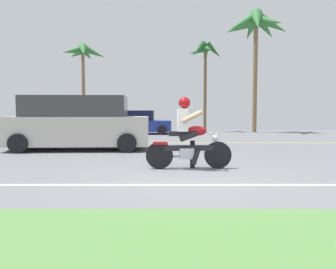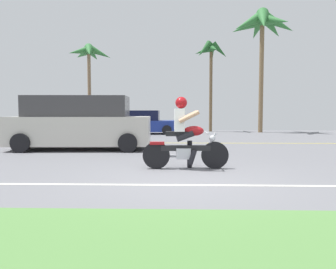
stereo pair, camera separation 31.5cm
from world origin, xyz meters
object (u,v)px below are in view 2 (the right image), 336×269
Objects in this scene: motorcyclist at (185,138)px; suv_nearby at (80,124)px; parked_car_0 at (58,122)px; palm_tree_1 at (263,27)px; palm_tree_0 at (89,56)px; palm_tree_2 at (211,56)px; parked_car_1 at (143,123)px.

suv_nearby is (-3.67, 3.99, 0.21)m from motorcyclist.
parked_car_0 is 13.90m from palm_tree_1.
motorcyclist is 0.52× the size of parked_car_0.
palm_tree_0 is at bearing 102.70° from suv_nearby.
palm_tree_2 is at bearing 9.95° from palm_tree_0.
palm_tree_1 reaches higher than palm_tree_0.
suv_nearby is 13.13m from palm_tree_2.
palm_tree_2 is (8.57, 5.27, 4.30)m from parked_car_0.
palm_tree_2 reaches higher than parked_car_1.
palm_tree_1 reaches higher than parked_car_1.
palm_tree_2 is (7.87, 1.38, 0.22)m from palm_tree_0.
palm_tree_0 is at bearing 79.74° from parked_car_0.
suv_nearby is at bearing -131.16° from palm_tree_1.
parked_car_1 is 6.67m from palm_tree_2.
motorcyclist is 0.40× the size of suv_nearby.
suv_nearby is 0.91× the size of palm_tree_0.
palm_tree_0 reaches higher than parked_car_1.
parked_car_1 is (1.39, 8.54, -0.26)m from suv_nearby.
palm_tree_1 is (5.22, 14.16, 6.03)m from motorcyclist.
motorcyclist is at bearing -79.66° from parked_car_1.
suv_nearby reaches higher than motorcyclist.
palm_tree_2 is (2.01, 15.07, 4.37)m from motorcyclist.
parked_car_0 is at bearing 123.80° from motorcyclist.
palm_tree_0 is (0.70, 3.89, 4.08)m from parked_car_0.
palm_tree_1 is at bearing 20.31° from parked_car_0.
palm_tree_0 reaches higher than motorcyclist.
palm_tree_2 is at bearing 31.57° from parked_car_0.
parked_car_0 is at bearing -147.53° from parked_car_1.
parked_car_0 is 5.68m from palm_tree_0.
parked_car_1 is 9.80m from palm_tree_1.
palm_tree_1 is (11.78, 4.36, 5.96)m from parked_car_0.
palm_tree_2 reaches higher than parked_car_0.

